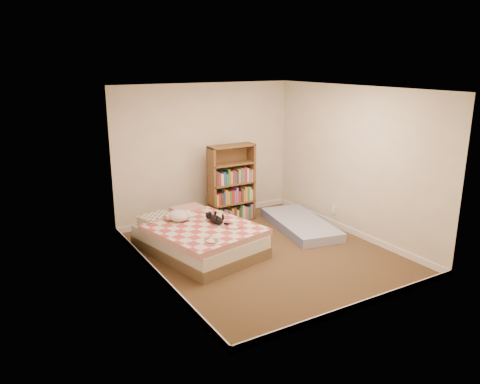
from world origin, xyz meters
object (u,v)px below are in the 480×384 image
floor_mattress (300,224)px  white_dog (180,216)px  bed (198,237)px  black_cat (215,219)px  bookshelf (231,193)px

floor_mattress → white_dog: size_ratio=4.31×
bed → black_cat: size_ratio=3.54×
floor_mattress → black_cat: size_ratio=2.94×
bed → white_dog: (-0.18, 0.27, 0.31)m
white_dog → black_cat: bearing=-49.1°
bed → bookshelf: bookshelf is taller
bookshelf → floor_mattress: bearing=-49.1°
bed → bookshelf: size_ratio=1.48×
bookshelf → white_dog: 1.52m
bookshelf → floor_mattress: (0.85, -0.99, -0.45)m
bed → white_dog: size_ratio=5.19×
white_dog → bed: bearing=-66.9°
black_cat → white_dog: 0.57m
bed → black_cat: black_cat is taller
bookshelf → white_dog: size_ratio=3.52×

